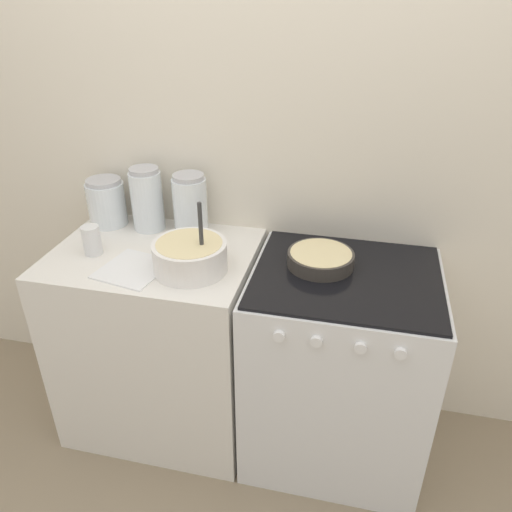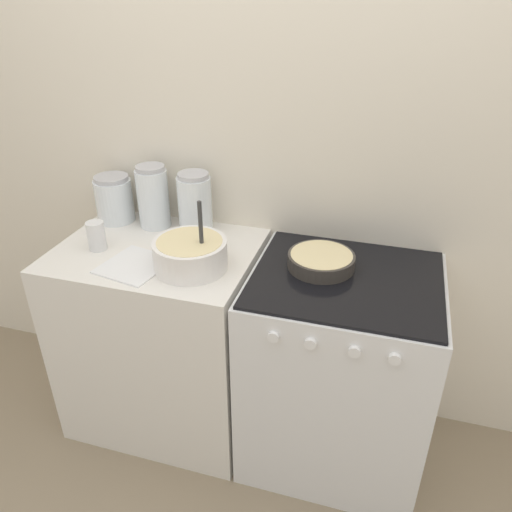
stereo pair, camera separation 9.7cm
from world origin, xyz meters
TOP-DOWN VIEW (x-y plane):
  - ground_plane at (0.00, 0.00)m, footprint 12.00×12.00m
  - wall_back at (0.00, 0.65)m, footprint 4.64×0.05m
  - countertop_cabinet at (-0.41, 0.31)m, footprint 0.82×0.62m
  - stove at (0.38, 0.31)m, footprint 0.72×0.64m
  - mixing_bowl at (-0.21, 0.22)m, footprint 0.28×0.28m
  - baking_pan at (0.27, 0.36)m, footprint 0.26×0.26m
  - storage_jar_left at (-0.71, 0.52)m, footprint 0.17×0.17m
  - storage_jar_middle at (-0.51, 0.52)m, footprint 0.14×0.14m
  - storage_jar_right at (-0.31, 0.52)m, footprint 0.15×0.15m
  - tin_can at (-0.63, 0.25)m, footprint 0.07×0.07m
  - recipe_page at (-0.42, 0.17)m, footprint 0.27×0.28m

SIDE VIEW (x-z plane):
  - ground_plane at x=0.00m, z-range 0.00..0.00m
  - stove at x=0.38m, z-range 0.00..0.90m
  - countertop_cabinet at x=-0.41m, z-range 0.00..0.90m
  - recipe_page at x=-0.42m, z-range 0.90..0.91m
  - baking_pan at x=0.27m, z-range 0.90..0.96m
  - tin_can at x=-0.63m, z-range 0.90..1.02m
  - mixing_bowl at x=-0.21m, z-range 0.83..1.11m
  - storage_jar_left at x=-0.71m, z-range 0.89..1.10m
  - storage_jar_right at x=-0.31m, z-range 0.88..1.15m
  - storage_jar_middle at x=-0.51m, z-range 0.88..1.16m
  - wall_back at x=0.00m, z-range 0.00..2.40m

